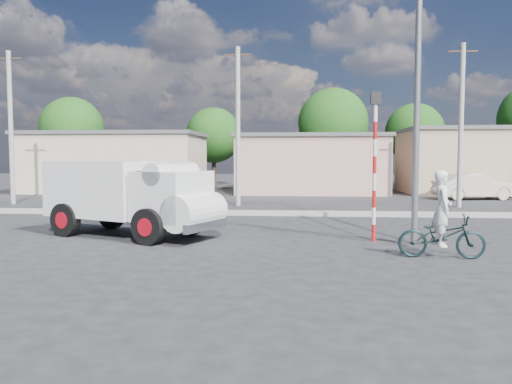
# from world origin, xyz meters

# --- Properties ---
(ground_plane) EXTENTS (120.00, 120.00, 0.00)m
(ground_plane) POSITION_xyz_m (0.00, 0.00, 0.00)
(ground_plane) COLOR #252527
(ground_plane) RESTS_ON ground
(median) EXTENTS (40.00, 0.80, 0.16)m
(median) POSITION_xyz_m (0.00, 8.00, 0.08)
(median) COLOR #99968E
(median) RESTS_ON ground
(truck) EXTENTS (6.02, 4.14, 2.35)m
(truck) POSITION_xyz_m (-4.18, 1.88, 1.30)
(truck) COLOR black
(truck) RESTS_ON ground
(bicycle) EXTENTS (2.12, 0.92, 1.08)m
(bicycle) POSITION_xyz_m (4.47, -0.86, 0.54)
(bicycle) COLOR black
(bicycle) RESTS_ON ground
(cyclist) EXTENTS (0.51, 0.72, 1.86)m
(cyclist) POSITION_xyz_m (4.47, -0.86, 0.93)
(cyclist) COLOR white
(cyclist) RESTS_ON ground
(car_cream) EXTENTS (4.83, 2.32, 1.53)m
(car_cream) POSITION_xyz_m (11.40, 16.76, 0.76)
(car_cream) COLOR beige
(car_cream) RESTS_ON ground
(traffic_pole) EXTENTS (0.28, 0.18, 4.36)m
(traffic_pole) POSITION_xyz_m (3.20, 1.50, 2.59)
(traffic_pole) COLOR red
(traffic_pole) RESTS_ON ground
(streetlight) EXTENTS (2.34, 0.22, 9.00)m
(streetlight) POSITION_xyz_m (4.14, 1.20, 4.96)
(streetlight) COLOR slate
(streetlight) RESTS_ON ground
(building_row) EXTENTS (37.80, 7.30, 4.44)m
(building_row) POSITION_xyz_m (1.10, 22.00, 2.13)
(building_row) COLOR beige
(building_row) RESTS_ON ground
(tree_row) EXTENTS (51.24, 7.43, 8.42)m
(tree_row) POSITION_xyz_m (7.45, 28.53, 4.96)
(tree_row) COLOR #38281E
(tree_row) RESTS_ON ground
(utility_poles) EXTENTS (35.40, 0.24, 8.00)m
(utility_poles) POSITION_xyz_m (3.25, 12.00, 4.07)
(utility_poles) COLOR #99968E
(utility_poles) RESTS_ON ground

